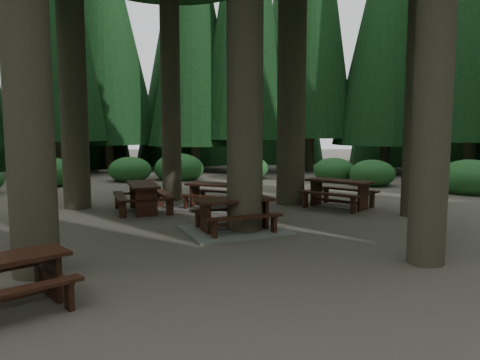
{
  "coord_description": "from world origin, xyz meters",
  "views": [
    {
      "loc": [
        0.45,
        -10.7,
        2.48
      ],
      "look_at": [
        0.71,
        1.25,
        1.1
      ],
      "focal_mm": 35.0,
      "sensor_mm": 36.0,
      "label": 1
    }
  ],
  "objects_px": {
    "picnic_table_d": "(339,189)",
    "picnic_table_b": "(143,193)",
    "picnic_table_c": "(215,200)",
    "picnic_table_a": "(235,220)",
    "picnic_table_e": "(1,276)"
  },
  "relations": [
    {
      "from": "picnic_table_c",
      "to": "picnic_table_d",
      "type": "xyz_separation_m",
      "value": [
        3.77,
        0.05,
        0.31
      ]
    },
    {
      "from": "picnic_table_a",
      "to": "picnic_table_d",
      "type": "relative_size",
      "value": 1.13
    },
    {
      "from": "picnic_table_d",
      "to": "picnic_table_e",
      "type": "xyz_separation_m",
      "value": [
        -6.39,
        -7.93,
        -0.07
      ]
    },
    {
      "from": "picnic_table_d",
      "to": "picnic_table_e",
      "type": "bearing_deg",
      "value": -88.81
    },
    {
      "from": "picnic_table_c",
      "to": "picnic_table_e",
      "type": "distance_m",
      "value": 8.3
    },
    {
      "from": "picnic_table_b",
      "to": "picnic_table_e",
      "type": "xyz_separation_m",
      "value": [
        -0.54,
        -7.35,
        -0.06
      ]
    },
    {
      "from": "picnic_table_a",
      "to": "picnic_table_b",
      "type": "xyz_separation_m",
      "value": [
        -2.64,
        2.63,
        0.29
      ]
    },
    {
      "from": "picnic_table_a",
      "to": "picnic_table_d",
      "type": "xyz_separation_m",
      "value": [
        3.22,
        3.21,
        0.3
      ]
    },
    {
      "from": "picnic_table_a",
      "to": "picnic_table_b",
      "type": "bearing_deg",
      "value": 113.78
    },
    {
      "from": "picnic_table_e",
      "to": "picnic_table_c",
      "type": "bearing_deg",
      "value": 30.27
    },
    {
      "from": "picnic_table_d",
      "to": "picnic_table_e",
      "type": "height_order",
      "value": "picnic_table_d"
    },
    {
      "from": "picnic_table_b",
      "to": "picnic_table_d",
      "type": "relative_size",
      "value": 0.91
    },
    {
      "from": "picnic_table_a",
      "to": "picnic_table_e",
      "type": "relative_size",
      "value": 1.31
    },
    {
      "from": "picnic_table_e",
      "to": "picnic_table_b",
      "type": "bearing_deg",
      "value": 44.53
    },
    {
      "from": "picnic_table_d",
      "to": "picnic_table_b",
      "type": "bearing_deg",
      "value": -134.33
    }
  ]
}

